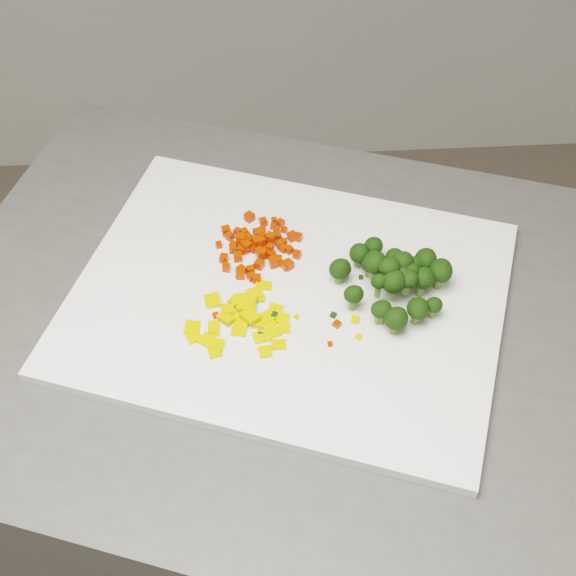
{
  "coord_description": "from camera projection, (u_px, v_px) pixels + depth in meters",
  "views": [
    {
      "loc": [
        -0.4,
        0.01,
        1.61
      ],
      "look_at": [
        -0.36,
        0.62,
        0.92
      ],
      "focal_mm": 50.0,
      "sensor_mm": 36.0,
      "label": 1
    }
  ],
  "objects": [
    {
      "name": "carrot_cube_3",
      "position": [
        262.0,
        230.0,
        0.99
      ],
      "size": [
        0.01,
        0.01,
        0.01
      ],
      "primitive_type": "cube",
      "rotation": [
        0.0,
        0.0,
        1.32
      ],
      "color": "red",
      "rests_on": "carrot_pile"
    },
    {
      "name": "carrot_cube_49",
      "position": [
        226.0,
        268.0,
        0.94
      ],
      "size": [
        0.01,
        0.01,
        0.01
      ],
      "primitive_type": "cube",
      "rotation": [
        0.0,
        0.0,
        2.9
      ],
      "color": "red",
      "rests_on": "carrot_pile"
    },
    {
      "name": "carrot_cube_67",
      "position": [
        251.0,
        277.0,
        0.93
      ],
      "size": [
        0.01,
        0.01,
        0.01
      ],
      "primitive_type": "cube",
      "rotation": [
        0.0,
        0.0,
        0.53
      ],
      "color": "red",
      "rests_on": "carrot_pile"
    },
    {
      "name": "stray_bit_0",
      "position": [
        333.0,
        315.0,
        0.9
      ],
      "size": [
        0.01,
        0.01,
        0.0
      ],
      "primitive_type": "cube",
      "rotation": [
        0.0,
        0.0,
        0.98
      ],
      "color": "black",
      "rests_on": "cutting_board"
    },
    {
      "name": "pepper_chunk_21",
      "position": [
        217.0,
        344.0,
        0.87
      ],
      "size": [
        0.02,
        0.02,
        0.01
      ],
      "primitive_type": "cube",
      "rotation": [
        0.11,
        -0.06,
        1.33
      ],
      "color": "yellow",
      "rests_on": "pepper_pile"
    },
    {
      "name": "broccoli_floret_1",
      "position": [
        424.0,
        263.0,
        0.93
      ],
      "size": [
        0.04,
        0.04,
        0.03
      ],
      "primitive_type": null,
      "color": "black",
      "rests_on": "broccoli_pile"
    },
    {
      "name": "carrot_cube_66",
      "position": [
        252.0,
        248.0,
        0.97
      ],
      "size": [
        0.01,
        0.01,
        0.01
      ],
      "primitive_type": "cube",
      "rotation": [
        0.0,
        0.0,
        0.89
      ],
      "color": "red",
      "rests_on": "carrot_pile"
    },
    {
      "name": "stray_bit_3",
      "position": [
        359.0,
        337.0,
        0.88
      ],
      "size": [
        0.01,
        0.01,
        0.0
      ],
      "primitive_type": "cube",
      "rotation": [
        0.0,
        0.0,
        2.44
      ],
      "color": "yellow",
      "rests_on": "cutting_board"
    },
    {
      "name": "carrot_cube_57",
      "position": [
        259.0,
        265.0,
        0.95
      ],
      "size": [
        0.01,
        0.01,
        0.01
      ],
      "primitive_type": "cube",
      "rotation": [
        0.0,
        0.0,
        1.03
      ],
      "color": "red",
      "rests_on": "carrot_pile"
    },
    {
      "name": "carrot_cube_21",
      "position": [
        224.0,
        258.0,
        0.95
      ],
      "size": [
        0.01,
        0.01,
        0.01
      ],
      "primitive_type": "cube",
      "rotation": [
        0.0,
        0.0,
        2.93
      ],
      "color": "red",
      "rests_on": "carrot_pile"
    },
    {
      "name": "pepper_chunk_28",
      "position": [
        278.0,
        345.0,
        0.87
      ],
      "size": [
        0.02,
        0.01,
        0.01
      ],
      "primitive_type": "cube",
      "rotation": [
        -0.1,
        -0.08,
        3.13
      ],
      "color": "yellow",
      "rests_on": "pepper_pile"
    },
    {
      "name": "carrot_cube_11",
      "position": [
        277.0,
        231.0,
        0.99
      ],
      "size": [
        0.01,
        0.01,
        0.01
      ],
      "primitive_type": "cube",
      "rotation": [
        0.0,
        0.0,
        2.81
      ],
      "color": "red",
      "rests_on": "carrot_pile"
    },
    {
      "name": "carrot_cube_24",
      "position": [
        262.0,
        253.0,
        0.95
      ],
      "size": [
        0.01,
        0.01,
        0.01
      ],
      "primitive_type": "cube",
      "rotation": [
        0.0,
        0.0,
        1.23
      ],
      "color": "red",
      "rests_on": "carrot_pile"
    },
    {
      "name": "carrot_cube_9",
      "position": [
        233.0,
        249.0,
        0.96
      ],
      "size": [
        0.01,
        0.01,
        0.01
      ],
      "primitive_type": "cube",
      "rotation": [
        0.0,
        0.0,
        1.56
      ],
      "color": "red",
      "rests_on": "carrot_pile"
    },
    {
      "name": "broccoli_floret_21",
      "position": [
        379.0,
        314.0,
        0.88
      ],
      "size": [
        0.03,
        0.03,
        0.03
      ],
      "primitive_type": null,
      "color": "black",
      "rests_on": "broccoli_pile"
    },
    {
      "name": "pepper_chunk_16",
      "position": [
        259.0,
        323.0,
        0.89
      ],
      "size": [
        0.02,
        0.02,
        0.01
      ],
      "primitive_type": "cube",
      "rotation": [
        0.07,
        -0.14,
        2.92
      ],
      "color": "yellow",
      "rests_on": "pepper_pile"
    },
    {
      "name": "stray_bit_1",
      "position": [
        361.0,
        277.0,
        0.94
      ],
      "size": [
        0.01,
        0.01,
        0.0
      ],
      "primitive_type": "cube",
      "rotation": [
        0.0,
        0.0,
        3.04
      ],
      "color": "black",
      "rests_on": "cutting_board"
    },
    {
      "name": "carrot_cube_1",
      "position": [
        284.0,
        230.0,
        0.99
      ],
      "size": [
        0.01,
        0.01,
        0.01
      ],
      "primitive_type": "cube",
      "rotation": [
        0.0,
        0.0,
        1.04
      ],
      "color": "red",
      "rests_on": "carrot_pile"
    },
    {
      "name": "carrot_cube_27",
      "position": [
        286.0,
        265.0,
        0.95
      ],
      "size": [
        0.01,
        0.01,
        0.01
      ],
      "primitive_type": "cube",
      "rotation": [
        0.0,
        0.0,
        0.59
      ],
      "color": "red",
      "rests_on": "carrot_pile"
    },
    {
      "name": "carrot_cube_61",
      "position": [
        226.0,
        231.0,
        0.99
      ],
      "size": [
        0.01,
        0.01,
        0.01
      ],
      "primitive_type": "cube",
      "rotation": [
        0.0,
        0.0,
        0.24
      ],
      "color": "red",
      "rests_on": "carrot_pile"
    },
    {
      "name": "carrot_cube_29",
      "position": [
        249.0,
        217.0,
        1.0
      ],
      "size": [
        0.01,
        0.01,
        0.01
      ],
      "primitive_type": "cube",
      "rotation": [
        0.0,
        0.0,
        2.33
      ],
      "color": "red",
      "rests_on": "carrot_pile"
    },
    {
      "name": "broccoli_pile",
      "position": [
        394.0,
        273.0,
        0.9
      ],
      "size": [
        0.13,
        0.13,
        0.06
      ],
      "primitive_type": null,
      "color": "black",
      "rests_on": "cutting_board"
    },
    {
      "name": "stray_bit_12",
      "position": [
        355.0,
        320.0,
        0.89
      ],
      "size": [
        0.01,
        0.01,
        0.01
      ],
      "primitive_type": "cube",
      "rotation": [
        0.0,
        0.0,
        1.15
      ],
      "color": "yellow",
      "rests_on": "cutting_board"
    },
    {
      "name": "carrot_cube_51",
      "position": [
        267.0,
        253.0,
        0.96
      ],
      "size": [
        0.01,
        0.01,
        0.01
      ],
      "primitive_type": "cube",
      "rotation": [
        0.0,
        0.0,
        2.53
      ],
      "color": "red",
      "rests_on": "carrot_pile"
    },
    {
      "name": "carrot_cube_39",
      "position": [
        262.0,
        235.0,
        0.97
      ],
      "size": [
        0.01,
        0.01,
        0.01
      ],
      "primitive_type": "cube",
      "rotation": [
        0.0,
        0.0,
        0.2
      ],
      "color": "red",
      "rests_on": "carrot_pile"
    },
    {
      "name": "pepper_chunk_18",
      "position": [
        239.0,
        328.0,
        0.89
      ],
      "size": [
        0.02,
        0.02,
        0.01
      ],
      "primitive_type": "cube",
      "rotation": [
        -0.11,
        -0.05,
        1.34
      ],
      "color": "yellow",
      "rests_on": "pepper_pile"
    },
    {
      "name": "carrot_cube_19",
      "position": [
        239.0,
        240.0,
        0.98
      ],
      "size": [
        0.01,
        0.01,
        0.01
      ],
      "primitive_type": "cube",
      "rotation": [
        0.0,
        0.0,
        1.75
      ],
      "color": "red",
      "rests_on": "carrot_pile"
    },
    {
      "name": "carrot_cube_5",
      "position": [
        261.0,
        237.0,
        0.97
      ],
      "size": [
        0.01,
        0.01,
        0.01
      ],
      "primitive_type": "cube",
      "rotation": [
        0.0,
        0.0,
        1.47
      ],
      "color": "red",
      "rests_on": "carrot_pile"
    },
    {
      "name": "carrot_cube_42",
      "position": [
        259.0,
        251.0,
        0.95
      ],
      "size": [
        0.01,
        0.01,
        0.01
      ],
      "primitive_type": "cube",
      "rotation": [
        0.0,
        0.0,
        2.42
      ],
      "color": "red",
      "rests_on": "carrot_pile"
    },
    {
      "name": "carrot_cube_31",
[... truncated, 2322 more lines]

